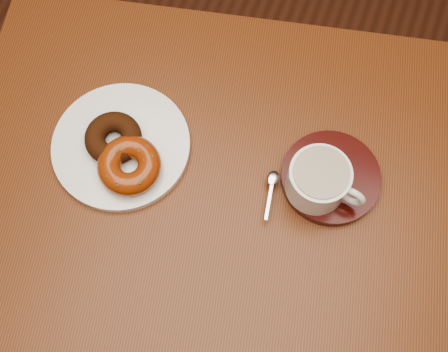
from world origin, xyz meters
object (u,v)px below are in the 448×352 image
(saucer, at_px, (330,178))
(donut_plate, at_px, (121,146))
(coffee_cup, at_px, (319,180))
(cafe_table, at_px, (214,201))

(saucer, bearing_deg, donut_plate, -169.12)
(coffee_cup, bearing_deg, saucer, 67.55)
(saucer, bearing_deg, coffee_cup, -121.50)
(donut_plate, relative_size, coffee_cup, 1.81)
(saucer, relative_size, coffee_cup, 1.27)
(cafe_table, bearing_deg, saucer, 7.05)
(donut_plate, bearing_deg, coffee_cup, 6.57)
(cafe_table, height_order, saucer, saucer)
(donut_plate, bearing_deg, cafe_table, 1.56)
(donut_plate, relative_size, saucer, 1.42)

